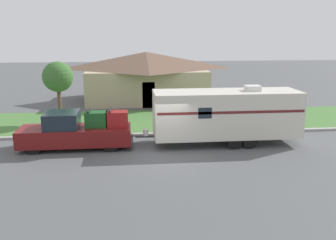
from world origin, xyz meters
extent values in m
plane|color=#515456|center=(0.00, 0.00, 0.00)|extent=(120.00, 120.00, 0.00)
cube|color=#999993|center=(0.00, 3.75, 0.07)|extent=(80.00, 0.30, 0.14)
cube|color=#477538|center=(0.00, 7.40, 0.01)|extent=(80.00, 7.00, 0.03)
cube|color=tan|center=(-0.15, 15.65, 1.41)|extent=(10.19, 7.44, 2.83)
pyramid|color=brown|center=(-0.15, 15.65, 3.55)|extent=(11.01, 8.04, 1.45)
cube|color=#4C3828|center=(-0.15, 11.96, 1.05)|extent=(1.00, 0.06, 2.10)
cylinder|color=black|center=(-6.53, 0.89, 0.43)|extent=(0.86, 0.28, 0.86)
cylinder|color=black|center=(-6.53, 2.52, 0.43)|extent=(0.86, 0.28, 0.86)
cylinder|color=black|center=(-2.71, 0.89, 0.43)|extent=(0.86, 0.28, 0.86)
cylinder|color=black|center=(-2.71, 2.52, 0.43)|extent=(0.86, 0.28, 0.86)
cube|color=maroon|center=(-5.80, 1.70, 0.68)|extent=(3.32, 1.98, 0.89)
cube|color=#19232D|center=(-5.21, 1.70, 1.54)|extent=(1.72, 1.83, 0.82)
cube|color=maroon|center=(-2.91, 1.70, 0.68)|extent=(2.48, 1.98, 0.89)
cube|color=#333333|center=(-1.61, 1.70, 0.36)|extent=(0.12, 1.79, 0.20)
cube|color=#194C1E|center=(-3.45, 1.70, 1.53)|extent=(1.14, 0.83, 0.80)
cube|color=black|center=(-3.82, 1.70, 2.01)|extent=(0.10, 0.92, 0.08)
cube|color=maroon|center=(-2.36, 1.70, 1.53)|extent=(1.14, 0.83, 0.80)
cube|color=black|center=(-2.73, 1.70, 2.01)|extent=(0.10, 0.92, 0.08)
cylinder|color=black|center=(3.73, 0.65, 0.38)|extent=(0.77, 0.22, 0.77)
cylinder|color=black|center=(3.73, 2.76, 0.38)|extent=(0.77, 0.22, 0.77)
cylinder|color=black|center=(4.58, 0.65, 0.38)|extent=(0.77, 0.22, 0.77)
cylinder|color=black|center=(4.58, 2.76, 0.38)|extent=(0.77, 0.22, 0.77)
cube|color=beige|center=(3.53, 1.70, 1.69)|extent=(7.87, 2.39, 2.45)
cube|color=#5B1E1E|center=(3.53, 0.50, 2.00)|extent=(7.71, 0.01, 0.14)
cube|color=#383838|center=(-0.91, 1.70, 0.52)|extent=(1.01, 0.12, 0.10)
cylinder|color=silver|center=(-0.86, 1.70, 0.75)|extent=(0.28, 0.28, 0.36)
cube|color=silver|center=(4.94, 1.70, 3.06)|extent=(0.80, 0.68, 0.28)
cube|color=#19232D|center=(2.11, 0.50, 2.00)|extent=(0.70, 0.01, 0.56)
cylinder|color=brown|center=(4.79, 4.43, 0.54)|extent=(0.09, 0.09, 1.08)
cube|color=silver|center=(4.79, 4.43, 1.19)|extent=(0.48, 0.20, 0.22)
cylinder|color=brown|center=(-6.36, 7.55, 1.18)|extent=(0.24, 0.24, 2.37)
sphere|color=#38662D|center=(-6.36, 7.55, 3.12)|extent=(2.01, 2.01, 2.01)
camera|label=1|loc=(-1.69, -17.71, 6.03)|focal=40.00mm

